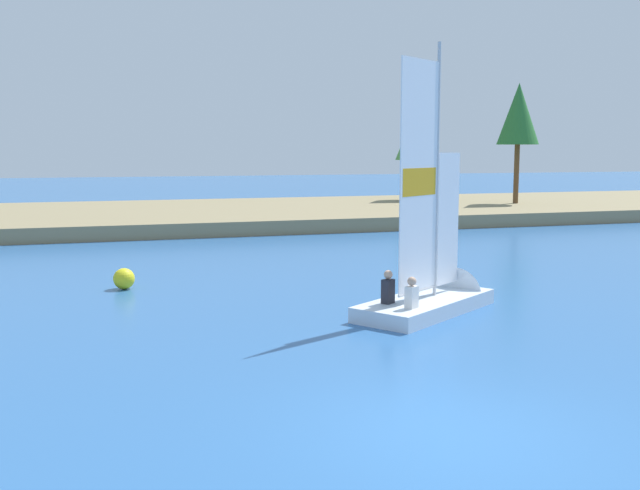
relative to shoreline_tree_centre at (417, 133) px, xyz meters
name	(u,v)px	position (x,y,z in m)	size (l,w,h in m)	color
ground_plane	(448,432)	(-15.11, -33.58, -4.89)	(200.00, 200.00, 0.00)	#2D609E
shore_bank	(182,215)	(-15.11, -2.89, -4.56)	(80.00, 15.64, 0.67)	#897A56
shoreline_tree_centre	(417,133)	(0.00, 0.00, 0.00)	(2.73, 2.73, 5.97)	brown
shoreline_tree_midright	(518,115)	(4.41, -4.43, 0.99)	(2.45, 2.45, 7.06)	brown
sailboat	(443,289)	(-11.52, -26.38, -4.46)	(4.58, 3.74, 6.80)	silver
channel_buoy	(124,279)	(-18.88, -21.72, -4.60)	(0.58, 0.58, 0.58)	yellow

